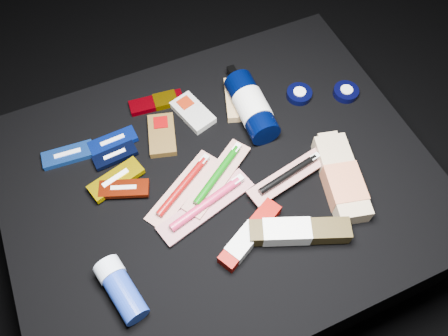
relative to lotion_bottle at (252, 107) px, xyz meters
name	(u,v)px	position (x,y,z in m)	size (l,w,h in m)	color
ground	(221,239)	(-0.14, -0.13, -0.44)	(3.00, 3.00, 0.00)	black
cloth_table	(220,213)	(-0.14, -0.13, -0.24)	(0.98, 0.78, 0.40)	black
luna_bar_0	(68,155)	(-0.45, 0.07, -0.03)	(0.12, 0.05, 0.02)	blue
luna_bar_1	(113,142)	(-0.34, 0.06, -0.03)	(0.12, 0.05, 0.02)	#0A2496
luna_bar_2	(115,155)	(-0.35, 0.02, -0.03)	(0.11, 0.05, 0.01)	black
luna_bar_3	(116,179)	(-0.37, -0.05, -0.02)	(0.14, 0.08, 0.02)	#D1AF00
luna_bar_4	(124,189)	(-0.36, -0.08, -0.02)	(0.12, 0.08, 0.01)	maroon
clif_bar_0	(162,133)	(-0.23, 0.03, -0.03)	(0.09, 0.13, 0.02)	#503916
clif_bar_1	(192,111)	(-0.13, 0.07, -0.03)	(0.09, 0.13, 0.02)	#A2A29B
clif_bar_2	(239,97)	(-0.01, 0.06, -0.03)	(0.11, 0.15, 0.02)	#A07F4F
power_bar	(160,102)	(-0.20, 0.13, -0.03)	(0.14, 0.06, 0.02)	#740009
lotion_bottle	(252,107)	(0.00, 0.00, 0.00)	(0.08, 0.24, 0.08)	black
cream_tin_upper	(299,94)	(0.14, 0.01, -0.03)	(0.07, 0.07, 0.02)	black
cream_tin_lower	(346,92)	(0.26, -0.04, -0.03)	(0.06, 0.06, 0.02)	black
bodywash_bottle	(341,179)	(0.10, -0.26, -0.02)	(0.12, 0.23, 0.05)	tan
deodorant_stick	(121,289)	(-0.43, -0.30, -0.01)	(0.08, 0.14, 0.06)	navy
toothbrush_pack_0	(183,187)	(-0.23, -0.12, -0.03)	(0.21, 0.16, 0.02)	silver
toothbrush_pack_1	(207,204)	(-0.20, -0.19, -0.02)	(0.24, 0.11, 0.03)	#B7AEA9
toothbrush_pack_2	(218,175)	(-0.15, -0.14, -0.01)	(0.21, 0.16, 0.02)	beige
toothbrush_pack_3	(289,175)	(0.00, -0.20, -0.01)	(0.21, 0.08, 0.02)	#BBB3AD
toothpaste_carton_red	(248,237)	(-0.15, -0.30, -0.02)	(0.17, 0.12, 0.03)	#7A0500
toothpaste_carton_green	(295,232)	(-0.06, -0.33, -0.01)	(0.21, 0.12, 0.04)	#332910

